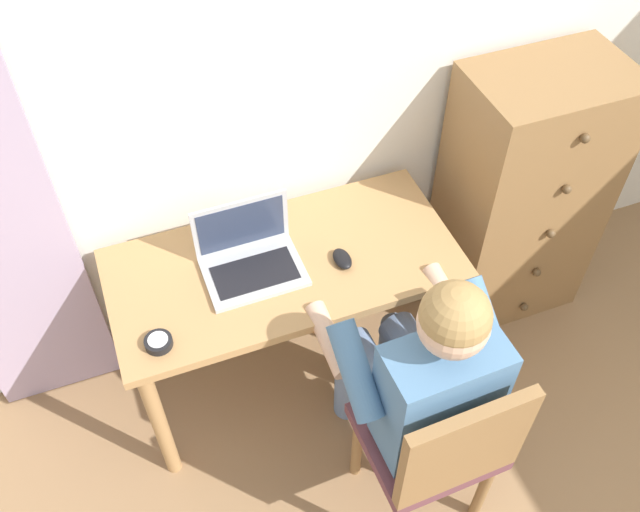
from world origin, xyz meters
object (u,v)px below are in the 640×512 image
Objects in this scene: desk_clock at (159,342)px; chair at (439,446)px; desk at (285,282)px; laptop at (250,256)px; dresser at (521,198)px; computer_mouse at (342,259)px; person_seated at (418,370)px.

chair is at bearing -35.58° from desk_clock.
desk is 0.20m from laptop.
computer_mouse is (-0.87, -0.17, 0.15)m from dresser.
desk is 1.07m from dresser.
dresser is at bearing 39.00° from person_seated.
laptop reaches higher than chair.
dresser is at bearing 10.20° from computer_mouse.
computer_mouse is (0.19, -0.07, 0.13)m from desk.
chair is 0.74× the size of person_seated.
dresser is 1.33× the size of chair.
desk is 1.02× the size of person_seated.
laptop is at bearing 166.47° from desk.
desk is 0.61m from person_seated.
desk_clock is at bearing -158.56° from desk.
chair is at bearing -133.73° from dresser.
desk is 0.53m from desk_clock.
desk is at bearing 159.04° from computer_mouse.
dresser is at bearing 5.52° from desk.
desk is 3.62× the size of laptop.
laptop reaches higher than desk.
laptop is (-0.11, 0.03, 0.16)m from desk.
chair reaches higher than desk_clock.
dresser is 0.90m from computer_mouse.
computer_mouse reaches higher than desk_clock.
person_seated is 0.83m from desk_clock.
person_seated is 12.12× the size of computer_mouse.
laptop is 0.43m from desk_clock.
desk is 0.79m from chair.
dresser reaches higher than computer_mouse.
dresser is 3.47× the size of laptop.
desk is 12.37× the size of computer_mouse.
desk_clock is (-0.68, -0.12, -0.00)m from computer_mouse.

